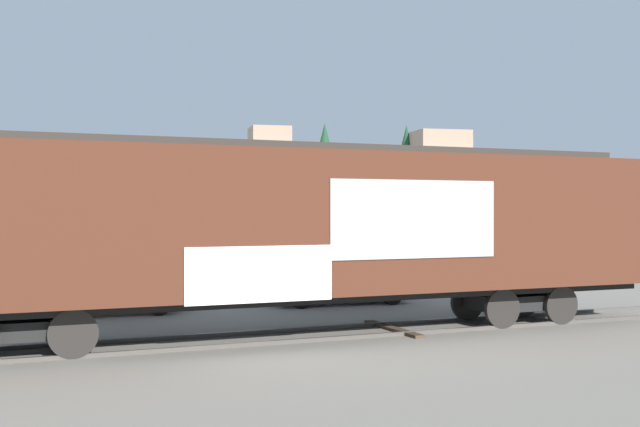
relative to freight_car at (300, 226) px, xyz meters
The scene contains 6 objects.
ground_plane 2.52m from the freight_car, behind, with size 260.00×260.00×0.00m, color slate.
track 3.05m from the freight_car, ahead, with size 60.01×4.23×0.08m.
freight_car is the anchor object (origin of this frame).
hillside 78.05m from the freight_car, 90.43° to the left, with size 143.52×41.29×13.10m.
parked_car_silver 6.73m from the freight_car, 127.36° to the left, with size 4.48×2.10×1.63m.
parked_car_blue 6.30m from the freight_car, 60.92° to the left, with size 4.12×2.02×1.61m.
Camera 1 is at (-4.69, -15.90, 2.75)m, focal length 43.44 mm.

